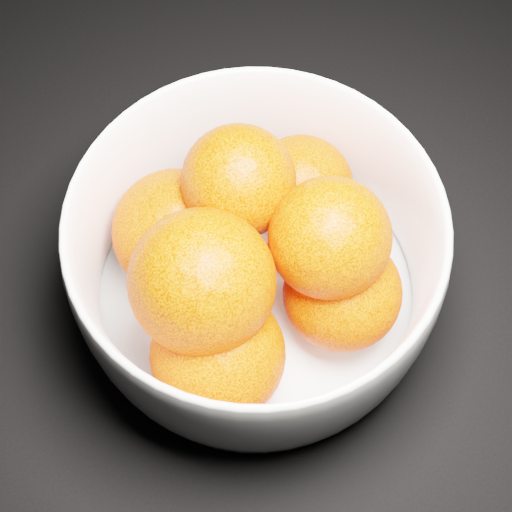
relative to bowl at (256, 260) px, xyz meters
name	(u,v)px	position (x,y,z in m)	size (l,w,h in m)	color
ground	(110,75)	(-0.06, 0.25, -0.06)	(3.00, 3.00, 0.00)	black
bowl	(256,260)	(0.00, 0.00, 0.00)	(0.25, 0.25, 0.12)	white
orange_pile	(249,259)	(-0.01, 0.00, 0.01)	(0.18, 0.19, 0.14)	#FF3F08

